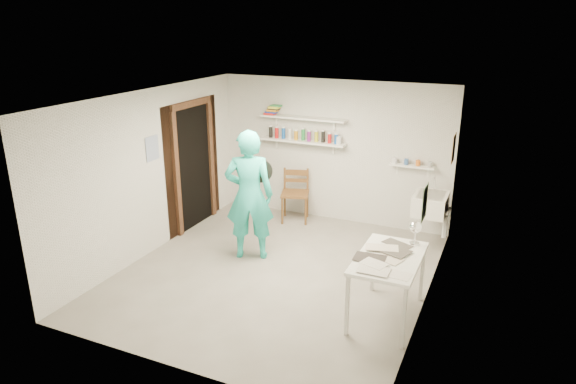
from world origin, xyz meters
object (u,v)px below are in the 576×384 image
at_px(wooden_chair, 295,194).
at_px(work_table, 387,287).
at_px(desk_lamp, 416,227).
at_px(wall_clock, 261,171).
at_px(man, 249,195).
at_px(belfast_sink, 430,204).

relative_size(wooden_chair, work_table, 0.85).
distance_m(work_table, desk_lamp, 0.79).
bearing_deg(work_table, wall_clock, 154.88).
height_order(man, wooden_chair, man).
bearing_deg(desk_lamp, wall_clock, 167.05).
relative_size(wall_clock, work_table, 0.29).
xyz_separation_m(belfast_sink, desk_lamp, (0.08, -1.71, 0.29)).
bearing_deg(belfast_sink, work_table, -92.90).
height_order(wooden_chair, desk_lamp, desk_lamp).
xyz_separation_m(belfast_sink, wall_clock, (-2.23, -1.18, 0.56)).
bearing_deg(man, belfast_sink, -171.89).
bearing_deg(work_table, wooden_chair, 132.71).
height_order(man, wall_clock, man).
height_order(wall_clock, wooden_chair, wall_clock).
bearing_deg(desk_lamp, wooden_chair, 141.39).
bearing_deg(work_table, man, 160.26).
height_order(belfast_sink, desk_lamp, desk_lamp).
xyz_separation_m(belfast_sink, man, (-2.32, -1.38, 0.25)).
bearing_deg(work_table, belfast_sink, 87.10).
bearing_deg(wooden_chair, desk_lamp, -56.35).
height_order(man, desk_lamp, man).
bearing_deg(desk_lamp, belfast_sink, 92.72).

